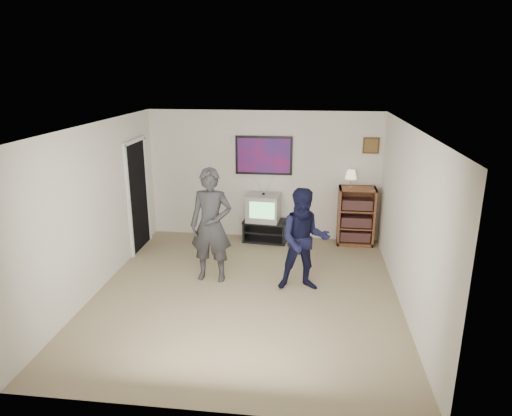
% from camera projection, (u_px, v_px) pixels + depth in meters
% --- Properties ---
extents(room_shell, '(4.51, 5.00, 2.51)m').
position_uv_depth(room_shell, '(249.00, 207.00, 6.84)').
color(room_shell, '#7F7151').
rests_on(room_shell, ground).
extents(media_stand, '(0.89, 0.55, 0.42)m').
position_uv_depth(media_stand, '(265.00, 230.00, 8.92)').
color(media_stand, black).
rests_on(media_stand, room_shell).
extents(crt_television, '(0.65, 0.57, 0.52)m').
position_uv_depth(crt_television, '(263.00, 207.00, 8.79)').
color(crt_television, '#A2A29D').
rests_on(crt_television, media_stand).
extents(bookshelf, '(0.68, 0.39, 1.12)m').
position_uv_depth(bookshelf, '(356.00, 216.00, 8.67)').
color(bookshelf, '#592C1A').
rests_on(bookshelf, room_shell).
extents(table_lamp, '(0.21, 0.21, 0.34)m').
position_uv_depth(table_lamp, '(351.00, 179.00, 8.43)').
color(table_lamp, '#F8DFBC').
rests_on(table_lamp, bookshelf).
extents(person_tall, '(0.68, 0.46, 1.81)m').
position_uv_depth(person_tall, '(211.00, 225.00, 7.10)').
color(person_tall, '#2B2B2D').
rests_on(person_tall, room_shell).
extents(person_short, '(0.84, 0.69, 1.59)m').
position_uv_depth(person_short, '(304.00, 240.00, 6.80)').
color(person_short, black).
rests_on(person_short, room_shell).
extents(controller_left, '(0.06, 0.14, 0.04)m').
position_uv_depth(controller_left, '(214.00, 205.00, 7.24)').
color(controller_left, white).
rests_on(controller_left, person_tall).
extents(controller_right, '(0.04, 0.13, 0.04)m').
position_uv_depth(controller_right, '(303.00, 225.00, 6.93)').
color(controller_right, white).
rests_on(controller_right, person_short).
extents(poster, '(1.10, 0.03, 0.75)m').
position_uv_depth(poster, '(264.00, 155.00, 8.74)').
color(poster, black).
rests_on(poster, room_shell).
extents(air_vent, '(0.28, 0.02, 0.14)m').
position_uv_depth(air_vent, '(235.00, 139.00, 8.72)').
color(air_vent, white).
rests_on(air_vent, room_shell).
extents(small_picture, '(0.30, 0.03, 0.30)m').
position_uv_depth(small_picture, '(371.00, 146.00, 8.45)').
color(small_picture, '#432115').
rests_on(small_picture, room_shell).
extents(doorway, '(0.03, 0.85, 2.00)m').
position_uv_depth(doorway, '(138.00, 196.00, 8.36)').
color(doorway, black).
rests_on(doorway, room_shell).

